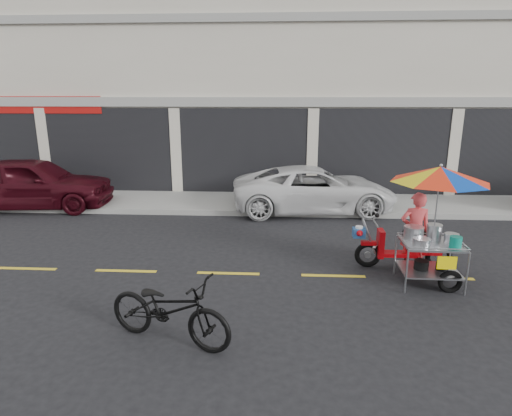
# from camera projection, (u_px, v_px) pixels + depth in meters

# --- Properties ---
(ground) EXTENTS (90.00, 90.00, 0.00)m
(ground) POSITION_uv_depth(u_px,v_px,m) (333.00, 276.00, 8.08)
(ground) COLOR black
(sidewalk) EXTENTS (45.00, 3.00, 0.15)m
(sidewalk) POSITION_uv_depth(u_px,v_px,m) (313.00, 202.00, 13.37)
(sidewalk) COLOR gray
(sidewalk) RESTS_ON ground
(shophouse_block) EXTENTS (36.00, 8.11, 10.40)m
(shophouse_block) POSITION_uv_depth(u_px,v_px,m) (378.00, 71.00, 17.06)
(shophouse_block) COLOR beige
(shophouse_block) RESTS_ON ground
(centerline) EXTENTS (42.00, 0.10, 0.01)m
(centerline) POSITION_uv_depth(u_px,v_px,m) (333.00, 276.00, 8.08)
(centerline) COLOR gold
(centerline) RESTS_ON ground
(maroon_sedan) EXTENTS (4.75, 2.29, 1.56)m
(maroon_sedan) POSITION_uv_depth(u_px,v_px,m) (32.00, 183.00, 12.69)
(maroon_sedan) COLOR #33070F
(maroon_sedan) RESTS_ON ground
(white_pickup) EXTENTS (4.90, 2.61, 1.31)m
(white_pickup) POSITION_uv_depth(u_px,v_px,m) (314.00, 189.00, 12.45)
(white_pickup) COLOR silver
(white_pickup) RESTS_ON ground
(near_bicycle) EXTENTS (2.00, 1.25, 0.99)m
(near_bicycle) POSITION_uv_depth(u_px,v_px,m) (169.00, 309.00, 5.81)
(near_bicycle) COLOR black
(near_bicycle) RESTS_ON ground
(food_vendor_rig) EXTENTS (2.16, 1.77, 2.19)m
(food_vendor_rig) POSITION_uv_depth(u_px,v_px,m) (428.00, 206.00, 7.68)
(food_vendor_rig) COLOR black
(food_vendor_rig) RESTS_ON ground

